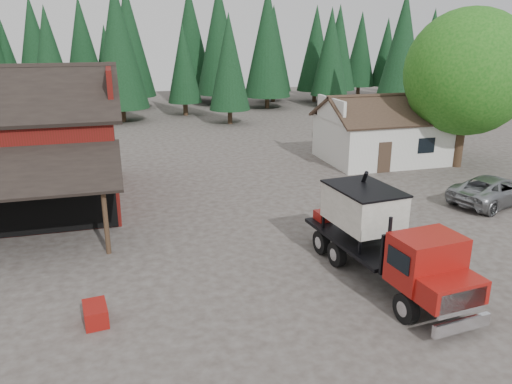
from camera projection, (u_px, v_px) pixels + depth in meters
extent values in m
plane|color=#3F3832|center=(254.00, 258.00, 20.05)|extent=(120.00, 120.00, 0.00)
cube|color=#601110|center=(110.00, 85.00, 26.05)|extent=(0.25, 7.00, 2.00)
cylinder|color=#382619|center=(106.00, 222.00, 20.08)|extent=(0.20, 0.20, 2.80)
cube|color=silver|center=(382.00, 139.00, 34.87)|extent=(8.00, 6.00, 3.00)
cube|color=#38281E|center=(396.00, 110.00, 32.80)|extent=(8.60, 3.42, 1.80)
cube|color=#38281E|center=(374.00, 104.00, 35.55)|extent=(8.60, 3.42, 1.80)
cube|color=silver|center=(331.00, 109.00, 33.13)|extent=(0.20, 4.20, 1.50)
cube|color=silver|center=(435.00, 105.00, 35.22)|extent=(0.20, 4.20, 1.50)
cube|color=#38281E|center=(385.00, 157.00, 31.87)|extent=(0.90, 0.06, 2.00)
cube|color=black|center=(426.00, 145.00, 32.47)|extent=(1.20, 0.06, 1.00)
cylinder|color=#382619|center=(459.00, 143.00, 33.14)|extent=(0.60, 0.60, 3.20)
sphere|color=#185814|center=(468.00, 72.00, 31.72)|extent=(8.00, 8.00, 8.00)
sphere|color=#185814|center=(442.00, 91.00, 32.51)|extent=(4.40, 4.40, 4.40)
sphere|color=#185814|center=(488.00, 87.00, 31.53)|extent=(4.80, 4.80, 4.80)
cylinder|color=#382619|center=(230.00, 116.00, 48.81)|extent=(0.44, 0.44, 1.60)
cone|color=black|center=(229.00, 62.00, 47.24)|extent=(3.96, 3.96, 9.00)
cylinder|color=#382619|center=(397.00, 115.00, 49.33)|extent=(0.44, 0.44, 1.60)
cone|color=black|center=(402.00, 51.00, 47.44)|extent=(4.84, 4.84, 11.00)
cylinder|color=#382619|center=(124.00, 114.00, 49.87)|extent=(0.44, 0.44, 1.60)
cone|color=black|center=(118.00, 45.00, 47.83)|extent=(5.28, 5.28, 12.00)
cylinder|color=black|center=(406.00, 308.00, 15.53)|extent=(0.40, 1.00, 0.97)
cylinder|color=black|center=(453.00, 297.00, 16.18)|extent=(0.40, 1.00, 0.97)
cylinder|color=black|center=(337.00, 254.00, 19.29)|extent=(0.40, 1.00, 0.97)
cylinder|color=black|center=(377.00, 247.00, 19.93)|extent=(0.40, 1.00, 0.97)
cylinder|color=black|center=(321.00, 242.00, 20.38)|extent=(0.40, 1.00, 0.97)
cylinder|color=black|center=(360.00, 236.00, 21.02)|extent=(0.40, 1.00, 0.97)
cube|color=black|center=(379.00, 257.00, 18.25)|extent=(1.70, 7.65, 0.35)
cube|color=silver|center=(461.00, 325.00, 14.64)|extent=(2.04, 0.35, 0.40)
cube|color=silver|center=(462.00, 302.00, 14.50)|extent=(1.68, 0.25, 0.79)
cube|color=maroon|center=(450.00, 290.00, 14.93)|extent=(2.09, 1.33, 0.75)
cube|color=maroon|center=(426.00, 260.00, 15.80)|extent=(2.25, 1.70, 1.63)
cube|color=black|center=(443.00, 261.00, 15.09)|extent=(1.85, 0.25, 0.79)
cylinder|color=black|center=(389.00, 240.00, 16.04)|extent=(0.13, 0.13, 1.59)
cube|color=black|center=(408.00, 250.00, 16.59)|extent=(2.16, 0.31, 1.41)
cube|color=black|center=(361.00, 238.00, 19.27)|extent=(2.73, 5.31, 0.14)
cube|color=silver|center=(363.00, 207.00, 18.87)|extent=(2.30, 3.10, 1.41)
cone|color=silver|center=(362.00, 228.00, 19.14)|extent=(2.12, 2.12, 0.62)
cube|color=black|center=(364.00, 188.00, 18.64)|extent=(2.40, 3.19, 0.07)
cylinder|color=black|center=(357.00, 197.00, 20.17)|extent=(0.48, 1.95, 2.70)
cube|color=maroon|center=(323.00, 216.00, 20.89)|extent=(0.60, 0.75, 0.40)
cylinder|color=silver|center=(436.00, 276.00, 16.99)|extent=(0.58, 0.93, 0.49)
imported|color=#94979A|center=(494.00, 190.00, 26.22)|extent=(5.88, 3.97, 1.50)
cube|color=maroon|center=(96.00, 314.00, 15.57)|extent=(0.82, 1.17, 0.60)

